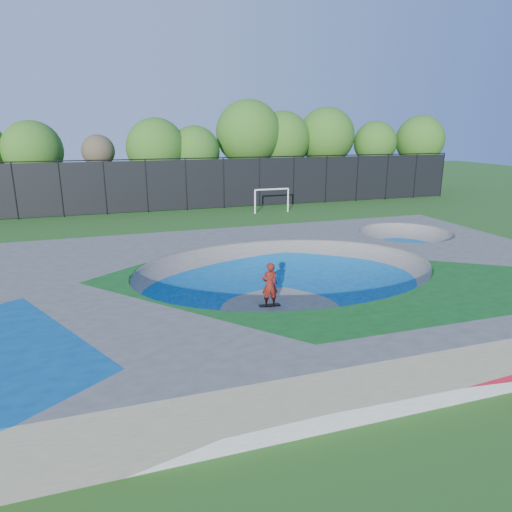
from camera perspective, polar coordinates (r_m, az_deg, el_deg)
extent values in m
plane|color=#255818|center=(16.80, 3.78, -6.22)|extent=(120.00, 120.00, 0.00)
cube|color=gray|center=(16.53, 3.82, -3.80)|extent=(22.00, 14.00, 1.50)
imported|color=red|center=(16.44, 1.72, -3.62)|extent=(0.61, 0.40, 1.64)
cube|color=black|center=(16.72, 1.70, -6.20)|extent=(0.79, 0.27, 0.05)
cylinder|color=white|center=(34.51, -0.11, 6.78)|extent=(0.12, 0.12, 1.78)
cylinder|color=white|center=(35.41, 4.02, 6.98)|extent=(0.12, 0.12, 1.78)
cylinder|color=white|center=(34.81, 2.00, 8.33)|extent=(2.67, 0.12, 0.12)
cylinder|color=black|center=(36.21, -27.93, 7.17)|extent=(0.09, 0.09, 4.00)
cylinder|color=black|center=(35.82, -23.18, 7.65)|extent=(0.09, 0.09, 4.00)
cylinder|color=black|center=(35.69, -18.35, 8.09)|extent=(0.09, 0.09, 4.00)
cylinder|color=black|center=(35.80, -13.51, 8.48)|extent=(0.09, 0.09, 4.00)
cylinder|color=black|center=(36.17, -8.72, 8.80)|extent=(0.09, 0.09, 4.00)
cylinder|color=black|center=(36.77, -4.06, 9.05)|extent=(0.09, 0.09, 4.00)
cylinder|color=black|center=(37.61, 0.44, 9.24)|extent=(0.09, 0.09, 4.00)
cylinder|color=black|center=(38.66, 4.71, 9.36)|extent=(0.09, 0.09, 4.00)
cylinder|color=black|center=(39.91, 8.75, 9.44)|extent=(0.09, 0.09, 4.00)
cylinder|color=black|center=(41.34, 12.52, 9.46)|extent=(0.09, 0.09, 4.00)
cylinder|color=black|center=(42.93, 16.02, 9.45)|extent=(0.09, 0.09, 4.00)
cylinder|color=black|center=(44.67, 19.27, 9.41)|extent=(0.09, 0.09, 4.00)
cylinder|color=black|center=(46.54, 22.26, 9.34)|extent=(0.09, 0.09, 4.00)
cube|color=black|center=(36.17, -8.72, 8.80)|extent=(48.00, 0.03, 3.80)
cylinder|color=black|center=(35.98, -8.86, 11.96)|extent=(48.00, 0.08, 0.08)
cylinder|color=#412920|center=(40.32, -25.61, 7.34)|extent=(0.44, 0.44, 2.87)
sphere|color=#31681B|center=(40.06, -26.15, 11.77)|extent=(4.53, 4.53, 4.53)
cylinder|color=#412920|center=(39.93, -18.76, 8.33)|extent=(0.44, 0.44, 3.36)
sphere|color=brown|center=(39.71, -19.12, 12.30)|extent=(2.60, 2.60, 2.60)
cylinder|color=#412920|center=(40.53, -12.11, 8.50)|extent=(0.44, 0.44, 2.78)
sphere|color=#31681B|center=(40.27, -12.38, 13.08)|extent=(4.95, 4.95, 4.95)
cylinder|color=#412920|center=(41.07, -7.52, 8.73)|extent=(0.44, 0.44, 2.67)
sphere|color=#31681B|center=(40.82, -7.67, 12.86)|extent=(4.34, 4.34, 4.34)
cylinder|color=#412920|center=(43.40, -0.90, 9.81)|extent=(0.44, 0.44, 3.54)
sphere|color=#31681B|center=(43.17, -0.92, 15.11)|extent=(5.98, 5.98, 5.98)
cylinder|color=#412920|center=(44.72, 3.21, 9.71)|extent=(0.44, 0.44, 3.15)
sphere|color=#31681B|center=(44.49, 3.28, 14.29)|extent=(5.33, 5.33, 5.33)
cylinder|color=#412920|center=(46.27, 8.57, 9.95)|extent=(0.44, 0.44, 3.45)
sphere|color=#31681B|center=(46.05, 8.76, 14.61)|extent=(5.42, 5.42, 5.42)
cylinder|color=#412920|center=(47.49, 14.41, 9.68)|extent=(0.44, 0.44, 3.29)
sphere|color=#31681B|center=(47.29, 14.68, 13.53)|extent=(4.13, 4.13, 4.13)
cylinder|color=#412920|center=(49.92, 19.45, 9.58)|extent=(0.44, 0.44, 3.31)
sphere|color=#31681B|center=(49.72, 19.82, 13.51)|extent=(4.75, 4.75, 4.75)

